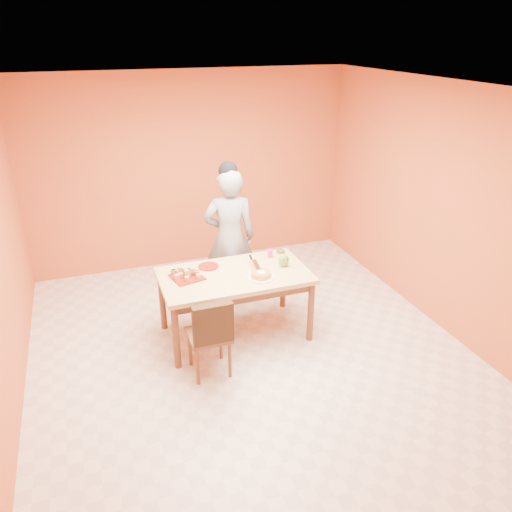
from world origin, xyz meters
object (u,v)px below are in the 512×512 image
object	(u,v)px
red_dinner_plate	(208,266)
checker_tin	(281,251)
egg_ornament	(284,260)
magenta_glass	(270,254)
person	(230,238)
sponge_cake	(261,274)
pastry_platter	(187,277)
dining_table	(235,282)
dining_chair	(209,334)

from	to	relation	value
red_dinner_plate	checker_tin	size ratio (longest dim) A/B	2.36
egg_ornament	magenta_glass	xyz separation A→B (m)	(-0.05, 0.28, -0.03)
checker_tin	person	bearing A→B (deg)	141.89
sponge_cake	egg_ornament	world-z (taller)	egg_ornament
red_dinner_plate	pastry_platter	bearing A→B (deg)	-147.06
dining_table	checker_tin	size ratio (longest dim) A/B	16.46
pastry_platter	dining_table	bearing A→B (deg)	-8.46
dining_chair	person	distance (m)	1.52
dining_chair	pastry_platter	distance (m)	0.73
egg_ornament	checker_tin	bearing A→B (deg)	83.43
pastry_platter	red_dinner_plate	bearing A→B (deg)	32.94
person	dining_table	bearing A→B (deg)	87.65
person	pastry_platter	bearing A→B (deg)	55.68
magenta_glass	sponge_cake	bearing A→B (deg)	-121.57
dining_chair	checker_tin	distance (m)	1.50
pastry_platter	magenta_glass	size ratio (longest dim) A/B	3.41
dining_chair	pastry_platter	size ratio (longest dim) A/B	2.88
pastry_platter	magenta_glass	xyz separation A→B (m)	(1.02, 0.19, 0.04)
checker_tin	sponge_cake	bearing A→B (deg)	-129.75
red_dinner_plate	sponge_cake	distance (m)	0.63
dining_table	magenta_glass	bearing A→B (deg)	27.44
sponge_cake	red_dinner_plate	bearing A→B (deg)	136.71
red_dinner_plate	person	bearing A→B (deg)	50.90
sponge_cake	checker_tin	distance (m)	0.69
dining_table	person	xyz separation A→B (m)	(0.18, 0.74, 0.19)
sponge_cake	checker_tin	bearing A→B (deg)	50.25
dining_table	red_dinner_plate	xyz separation A→B (m)	(-0.22, 0.26, 0.10)
person	red_dinner_plate	xyz separation A→B (m)	(-0.40, -0.49, -0.09)
dining_chair	person	world-z (taller)	person
magenta_glass	checker_tin	xyz separation A→B (m)	(0.17, 0.08, -0.03)
pastry_platter	egg_ornament	xyz separation A→B (m)	(1.07, -0.08, 0.07)
dining_table	magenta_glass	xyz separation A→B (m)	(0.51, 0.27, 0.14)
pastry_platter	person	bearing A→B (deg)	44.71
egg_ornament	red_dinner_plate	bearing A→B (deg)	171.98
dining_chair	egg_ornament	world-z (taller)	egg_ornament
person	pastry_platter	xyz separation A→B (m)	(-0.68, -0.67, -0.09)
pastry_platter	magenta_glass	bearing A→B (deg)	10.74
pastry_platter	red_dinner_plate	size ratio (longest dim) A/B	1.32
person	checker_tin	bearing A→B (deg)	152.86
magenta_glass	dining_chair	bearing A→B (deg)	-138.57
pastry_platter	sponge_cake	bearing A→B (deg)	-18.88
sponge_cake	dining_table	bearing A→B (deg)	143.33
pastry_platter	dining_chair	bearing A→B (deg)	-85.24
red_dinner_plate	dining_table	bearing A→B (deg)	-49.15
dining_table	egg_ornament	bearing A→B (deg)	-1.05
person	red_dinner_plate	size ratio (longest dim) A/B	7.51
red_dinner_plate	sponge_cake	xyz separation A→B (m)	(0.46, -0.43, 0.03)
sponge_cake	person	bearing A→B (deg)	93.95
dining_chair	magenta_glass	size ratio (longest dim) A/B	9.85
egg_ornament	checker_tin	world-z (taller)	egg_ornament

